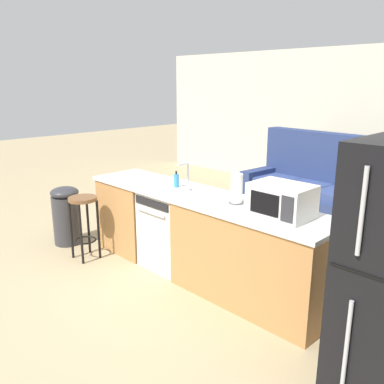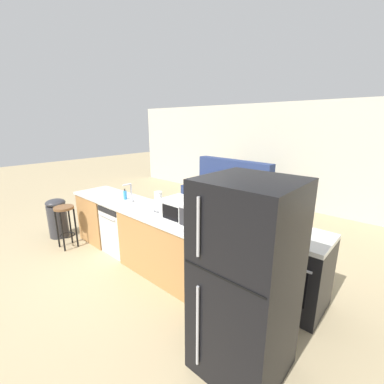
{
  "view_description": "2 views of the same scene",
  "coord_description": "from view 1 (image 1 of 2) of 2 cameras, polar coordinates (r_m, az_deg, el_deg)",
  "views": [
    {
      "loc": [
        2.9,
        -2.83,
        2.0
      ],
      "look_at": [
        -0.01,
        0.06,
        0.88
      ],
      "focal_mm": 38.0,
      "sensor_mm": 36.0,
      "label": 1
    },
    {
      "loc": [
        3.25,
        -2.21,
        2.11
      ],
      "look_at": [
        0.5,
        0.85,
        0.99
      ],
      "focal_mm": 24.0,
      "sensor_mm": 36.0,
      "label": 2
    }
  ],
  "objects": [
    {
      "name": "ground_plane",
      "position": [
        4.52,
        -0.44,
        -11.04
      ],
      "size": [
        24.0,
        24.0,
        0.0
      ],
      "primitive_type": "plane",
      "color": "tan"
    },
    {
      "name": "wall_back",
      "position": [
        7.53,
        25.11,
        8.46
      ],
      "size": [
        10.0,
        0.06,
        2.6
      ],
      "color": "beige",
      "rests_on": "ground_plane"
    },
    {
      "name": "kitchen_counter",
      "position": [
        4.2,
        1.85,
        -6.91
      ],
      "size": [
        2.94,
        0.66,
        0.9
      ],
      "color": "#B77F47",
      "rests_on": "ground_plane"
    },
    {
      "name": "dishwasher",
      "position": [
        4.52,
        -2.68,
        -5.24
      ],
      "size": [
        0.58,
        0.61,
        0.84
      ],
      "color": "silver",
      "rests_on": "ground_plane"
    },
    {
      "name": "microwave",
      "position": [
        3.48,
        12.46,
        -1.15
      ],
      "size": [
        0.5,
        0.37,
        0.28
      ],
      "color": "white",
      "rests_on": "kitchen_counter"
    },
    {
      "name": "sink_faucet",
      "position": [
        4.22,
        -0.72,
        1.94
      ],
      "size": [
        0.07,
        0.18,
        0.3
      ],
      "color": "silver",
      "rests_on": "kitchen_counter"
    },
    {
      "name": "paper_towel_roll",
      "position": [
        3.79,
        6.28,
        0.41
      ],
      "size": [
        0.14,
        0.14,
        0.28
      ],
      "color": "#4C4C51",
      "rests_on": "kitchen_counter"
    },
    {
      "name": "soap_bottle",
      "position": [
        4.38,
        -2.21,
        1.64
      ],
      "size": [
        0.06,
        0.06,
        0.18
      ],
      "color": "#338CCC",
      "rests_on": "kitchen_counter"
    },
    {
      "name": "bar_stool",
      "position": [
        4.81,
        -14.96,
        -3.06
      ],
      "size": [
        0.32,
        0.32,
        0.74
      ],
      "color": "brown",
      "rests_on": "ground_plane"
    },
    {
      "name": "trash_bin",
      "position": [
        5.37,
        -17.23,
        -3.07
      ],
      "size": [
        0.35,
        0.35,
        0.74
      ],
      "color": "#333338",
      "rests_on": "ground_plane"
    },
    {
      "name": "couch",
      "position": [
        6.43,
        16.63,
        0.1
      ],
      "size": [
        2.06,
        1.04,
        1.27
      ],
      "color": "navy",
      "rests_on": "ground_plane"
    }
  ]
}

